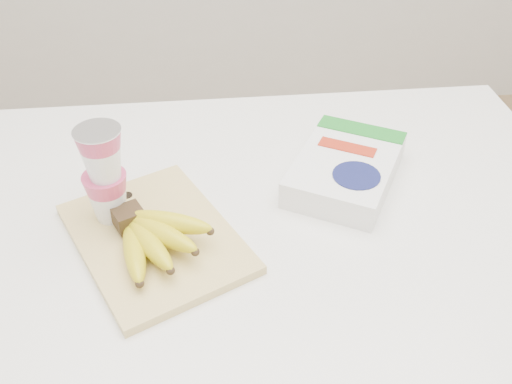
% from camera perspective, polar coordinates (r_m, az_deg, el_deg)
% --- Properties ---
extents(table, '(1.26, 0.84, 0.94)m').
position_cam_1_polar(table, '(1.40, 0.03, -16.59)').
color(table, white).
rests_on(table, ground).
extents(cutting_board, '(0.36, 0.40, 0.02)m').
position_cam_1_polar(cutting_board, '(0.99, -10.05, -4.54)').
color(cutting_board, '#DFC57A').
rests_on(cutting_board, table).
extents(bananas, '(0.18, 0.19, 0.06)m').
position_cam_1_polar(bananas, '(0.95, -10.38, -4.35)').
color(bananas, '#382816').
rests_on(bananas, cutting_board).
extents(yogurt_stack, '(0.08, 0.08, 0.18)m').
position_cam_1_polar(yogurt_stack, '(0.98, -14.97, 1.92)').
color(yogurt_stack, white).
rests_on(yogurt_stack, cutting_board).
extents(cereal_box, '(0.28, 0.31, 0.06)m').
position_cam_1_polar(cereal_box, '(1.12, 8.96, 2.32)').
color(cereal_box, white).
rests_on(cereal_box, table).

